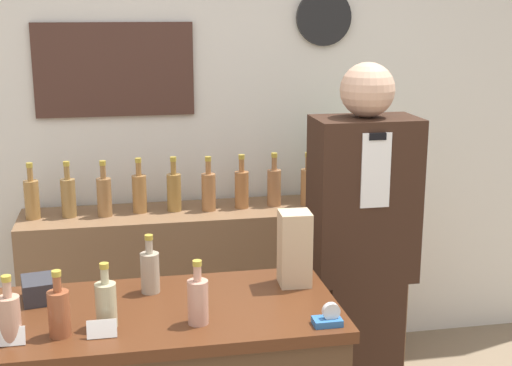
# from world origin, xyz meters

# --- Properties ---
(back_wall) EXTENTS (5.20, 0.09, 2.70)m
(back_wall) POSITION_xyz_m (-0.00, 2.00, 1.35)
(back_wall) COLOR silver
(back_wall) RESTS_ON ground_plane
(back_shelf) EXTENTS (1.99, 0.40, 0.91)m
(back_shelf) POSITION_xyz_m (0.11, 1.74, 0.46)
(back_shelf) COLOR brown
(back_shelf) RESTS_ON ground_plane
(shopkeeper) EXTENTS (0.43, 0.27, 1.71)m
(shopkeeper) POSITION_xyz_m (0.63, 0.98, 0.85)
(shopkeeper) COLOR #331E14
(shopkeeper) RESTS_ON ground_plane
(potted_plant) EXTENTS (0.30, 0.30, 0.36)m
(potted_plant) POSITION_xyz_m (0.81, 1.72, 1.11)
(potted_plant) COLOR #B27047
(potted_plant) RESTS_ON back_shelf
(paper_bag) EXTENTS (0.11, 0.11, 0.27)m
(paper_bag) POSITION_xyz_m (0.23, 0.57, 1.09)
(paper_bag) COLOR tan
(paper_bag) RESTS_ON display_counter
(tape_dispenser) EXTENTS (0.09, 0.06, 0.07)m
(tape_dispenser) POSITION_xyz_m (0.25, 0.22, 0.98)
(tape_dispenser) COLOR #2D66A8
(tape_dispenser) RESTS_ON display_counter
(price_card_left) EXTENTS (0.09, 0.02, 0.06)m
(price_card_left) POSITION_xyz_m (-0.72, 0.26, 0.98)
(price_card_left) COLOR white
(price_card_left) RESTS_ON display_counter
(price_card_right) EXTENTS (0.09, 0.02, 0.06)m
(price_card_right) POSITION_xyz_m (-0.45, 0.26, 0.98)
(price_card_right) COLOR white
(price_card_right) RESTS_ON display_counter
(gift_box) EXTENTS (0.14, 0.16, 0.08)m
(gift_box) POSITION_xyz_m (-0.66, 0.59, 0.99)
(gift_box) COLOR #2D2D33
(gift_box) RESTS_ON display_counter
(counter_bottle_0) EXTENTS (0.07, 0.07, 0.21)m
(counter_bottle_0) POSITION_xyz_m (-0.71, 0.28, 1.03)
(counter_bottle_0) COLOR tan
(counter_bottle_0) RESTS_ON display_counter
(counter_bottle_1) EXTENTS (0.07, 0.07, 0.21)m
(counter_bottle_1) POSITION_xyz_m (-0.57, 0.30, 1.03)
(counter_bottle_1) COLOR brown
(counter_bottle_1) RESTS_ON display_counter
(counter_bottle_2) EXTENTS (0.07, 0.07, 0.21)m
(counter_bottle_2) POSITION_xyz_m (-0.43, 0.34, 1.03)
(counter_bottle_2) COLOR tan
(counter_bottle_2) RESTS_ON display_counter
(counter_bottle_3) EXTENTS (0.07, 0.07, 0.21)m
(counter_bottle_3) POSITION_xyz_m (-0.29, 0.59, 1.03)
(counter_bottle_3) COLOR tan
(counter_bottle_3) RESTS_ON display_counter
(counter_bottle_4) EXTENTS (0.07, 0.07, 0.21)m
(counter_bottle_4) POSITION_xyz_m (-0.15, 0.31, 1.03)
(counter_bottle_4) COLOR tan
(counter_bottle_4) RESTS_ON display_counter
(shelf_bottle_0) EXTENTS (0.07, 0.07, 0.28)m
(shelf_bottle_0) POSITION_xyz_m (-0.81, 1.75, 1.02)
(shelf_bottle_0) COLOR #A0723A
(shelf_bottle_0) RESTS_ON back_shelf
(shelf_bottle_1) EXTENTS (0.07, 0.07, 0.28)m
(shelf_bottle_1) POSITION_xyz_m (-0.63, 1.74, 1.02)
(shelf_bottle_1) COLOR olive
(shelf_bottle_1) RESTS_ON back_shelf
(shelf_bottle_2) EXTENTS (0.07, 0.07, 0.28)m
(shelf_bottle_2) POSITION_xyz_m (-0.46, 1.73, 1.02)
(shelf_bottle_2) COLOR #996A3D
(shelf_bottle_2) RESTS_ON back_shelf
(shelf_bottle_3) EXTENTS (0.07, 0.07, 0.28)m
(shelf_bottle_3) POSITION_xyz_m (-0.28, 1.76, 1.02)
(shelf_bottle_3) COLOR #A16E39
(shelf_bottle_3) RESTS_ON back_shelf
(shelf_bottle_4) EXTENTS (0.07, 0.07, 0.28)m
(shelf_bottle_4) POSITION_xyz_m (-0.11, 1.75, 1.02)
(shelf_bottle_4) COLOR olive
(shelf_bottle_4) RESTS_ON back_shelf
(shelf_bottle_5) EXTENTS (0.07, 0.07, 0.28)m
(shelf_bottle_5) POSITION_xyz_m (0.06, 1.73, 1.02)
(shelf_bottle_5) COLOR #A2693C
(shelf_bottle_5) RESTS_ON back_shelf
(shelf_bottle_6) EXTENTS (0.07, 0.07, 0.28)m
(shelf_bottle_6) POSITION_xyz_m (0.24, 1.74, 1.02)
(shelf_bottle_6) COLOR #A26637
(shelf_bottle_6) RESTS_ON back_shelf
(shelf_bottle_7) EXTENTS (0.07, 0.07, 0.28)m
(shelf_bottle_7) POSITION_xyz_m (0.41, 1.75, 1.02)
(shelf_bottle_7) COLOR #9B663E
(shelf_bottle_7) RESTS_ON back_shelf
(shelf_bottle_8) EXTENTS (0.07, 0.07, 0.28)m
(shelf_bottle_8) POSITION_xyz_m (0.59, 1.73, 1.02)
(shelf_bottle_8) COLOR #9E693A
(shelf_bottle_8) RESTS_ON back_shelf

